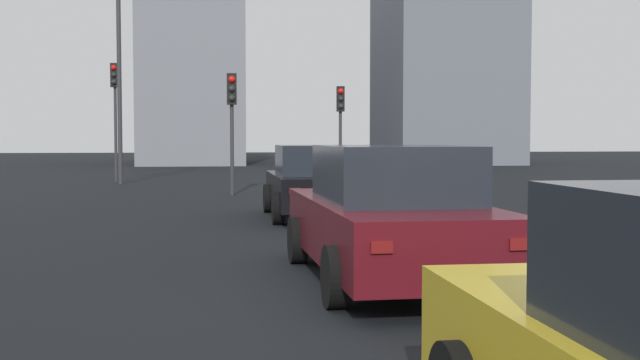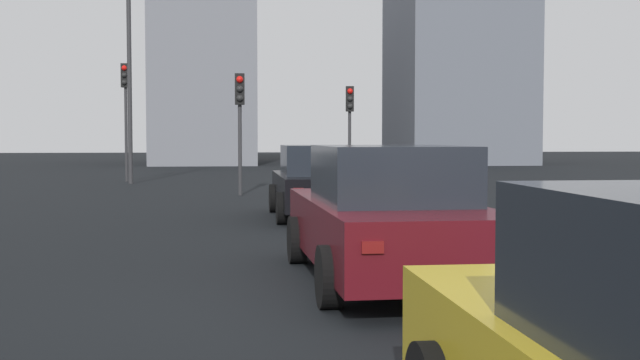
% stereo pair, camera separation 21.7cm
% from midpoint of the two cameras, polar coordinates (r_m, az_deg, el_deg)
% --- Properties ---
extents(ground_plane, '(160.00, 160.00, 0.20)m').
position_cam_midpoint_polar(ground_plane, '(8.25, -4.26, -9.70)').
color(ground_plane, black).
extents(car_black_left_lead, '(4.18, 2.00, 1.54)m').
position_cam_midpoint_polar(car_black_left_lead, '(17.18, -0.76, -0.20)').
color(car_black_left_lead, black).
rests_on(car_black_left_lead, ground_plane).
extents(car_maroon_left_second, '(4.83, 2.13, 1.61)m').
position_cam_midpoint_polar(car_maroon_left_second, '(9.66, 4.28, -2.57)').
color(car_maroon_left_second, '#510F16').
rests_on(car_maroon_left_second, ground_plane).
extents(traffic_light_near_left, '(0.32, 0.28, 3.54)m').
position_cam_midpoint_polar(traffic_light_near_left, '(23.74, -6.46, 5.07)').
color(traffic_light_near_left, '#2D2D30').
rests_on(traffic_light_near_left, ground_plane).
extents(traffic_light_near_right, '(0.33, 0.30, 4.47)m').
position_cam_midpoint_polar(traffic_light_near_right, '(31.70, -14.38, 5.65)').
color(traffic_light_near_right, '#2D2D30').
rests_on(traffic_light_near_right, ground_plane).
extents(traffic_light_far_left, '(0.32, 0.29, 3.51)m').
position_cam_midpoint_polar(traffic_light_far_left, '(29.22, 1.24, 4.68)').
color(traffic_light_far_left, '#2D2D30').
rests_on(traffic_light_far_left, ground_plane).
extents(street_lamp_kerbside, '(0.56, 0.36, 8.79)m').
position_cam_midpoint_polar(street_lamp_kerbside, '(30.41, -14.12, 9.30)').
color(street_lamp_kerbside, '#2D2D30').
rests_on(street_lamp_kerbside, ground_plane).
extents(building_facade_left, '(10.27, 7.67, 11.97)m').
position_cam_midpoint_polar(building_facade_left, '(53.33, 8.53, 7.63)').
color(building_facade_left, slate).
rests_on(building_facade_left, ground_plane).
extents(building_facade_center, '(13.10, 6.33, 11.34)m').
position_cam_midpoint_polar(building_facade_center, '(53.76, -8.99, 7.25)').
color(building_facade_center, slate).
rests_on(building_facade_center, ground_plane).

